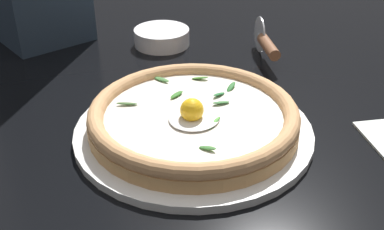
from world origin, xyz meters
The scene contains 5 objects.
ground_plane centered at (0.00, 0.00, -0.01)m, with size 2.40×2.40×0.03m, color black.
pizza_plate centered at (0.03, 0.00, 0.01)m, with size 0.35×0.35×0.01m, color white.
pizza centered at (0.03, 0.00, 0.03)m, with size 0.31×0.31×0.06m.
side_bowl centered at (-0.24, -0.24, 0.02)m, with size 0.12×0.12×0.03m, color white.
pizza_cutter centered at (-0.28, -0.02, 0.04)m, with size 0.12×0.10×0.07m.
Camera 1 is at (0.53, 0.31, 0.39)m, focal length 44.25 mm.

